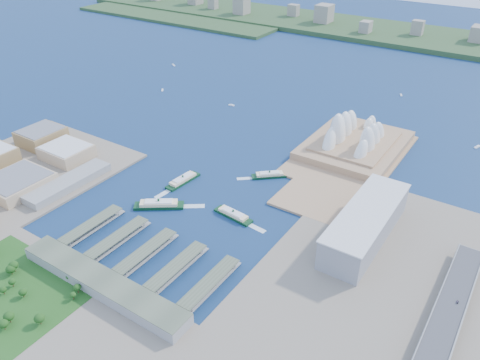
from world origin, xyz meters
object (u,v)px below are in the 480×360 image
Objects in this scene: ferry_c at (159,203)px; ferry_d at (233,213)px; toaster_building at (366,224)px; ferry_a at (183,179)px; opera_house at (357,130)px; ferry_b at (270,174)px; car_c at (458,302)px.

ferry_d is (87.65, 33.48, -0.89)m from ferry_c.
ferry_d is (-144.89, -44.53, -15.66)m from toaster_building.
toaster_building is 246.36m from ferry_a.
ferry_d is (100.44, -28.20, -0.26)m from ferry_a.
opera_house is 219.62m from toaster_building.
ferry_b is 290.32m from car_c.
ferry_b is (-156.11, 59.60, -15.92)m from toaster_building.
opera_house reaches higher than ferry_c.
toaster_building reaches higher than ferry_b.
car_c is (341.54, 19.78, 9.80)m from ferry_c.
toaster_building is at bearing 8.37° from ferry_a.
opera_house is 38.72× the size of car_c.
ferry_c is 1.18× the size of ferry_d.
opera_house is 313.52m from ferry_c.
ferry_a is 104.32m from ferry_d.
toaster_building is 33.34× the size of car_c.
ferry_b is at bearing 12.20° from ferry_d.
ferry_a is 11.60× the size of car_c.
ferry_a is at bearing 80.37° from ferry_d.
opera_house reaches higher than car_c.
toaster_building is at bearing -106.94° from ferry_c.
ferry_c is (-232.54, -78.01, -14.77)m from toaster_building.
ferry_c is (12.79, -61.68, 0.63)m from ferry_a.
toaster_building is at bearing -66.86° from ferry_d.
opera_house is 326.42m from car_c.
ferry_a reaches higher than ferry_b.
car_c is at bearing -52.38° from opera_house.
car_c reaches higher than ferry_a.
ferry_c is at bearing -70.42° from ferry_b.
toaster_building reaches higher than ferry_d.
ferry_a is at bearing -6.74° from car_c.
opera_house is at bearing -6.60° from ferry_d.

